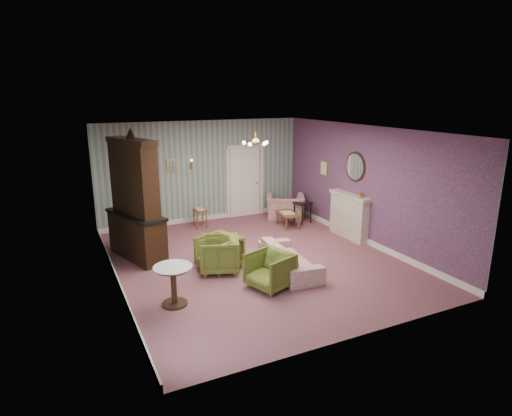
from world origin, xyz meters
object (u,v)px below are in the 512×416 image
olive_chair_b (219,253)px  dresser (134,196)px  olive_chair_a (270,269)px  olive_chair_c (219,251)px  fireplace (349,216)px  pedestal_table (174,286)px  wingback_chair (285,203)px  coffee_table (287,220)px  sofa_chintz (289,254)px  side_table_black (303,213)px

olive_chair_b → dresser: bearing=-118.0°
olive_chair_a → olive_chair_c: olive_chair_c is taller
olive_chair_c → fireplace: (3.76, 0.47, 0.18)m
olive_chair_b → olive_chair_c: size_ratio=1.03×
olive_chair_b → pedestal_table: olive_chair_b is taller
olive_chair_c → wingback_chair: 4.14m
dresser → coffee_table: 4.43m
wingback_chair → coffee_table: wingback_chair is taller
olive_chair_a → fireplace: fireplace is taller
olive_chair_c → fireplace: size_ratio=0.57×
olive_chair_a → sofa_chintz: 0.93m
olive_chair_a → sofa_chintz: size_ratio=0.41×
olive_chair_a → side_table_black: bearing=120.9°
coffee_table → pedestal_table: size_ratio=1.09×
olive_chair_c → dresser: 2.26m
wingback_chair → pedestal_table: 5.90m
fireplace → pedestal_table: bearing=-161.9°
olive_chair_c → fireplace: bearing=75.2°
olive_chair_a → olive_chair_b: bearing=-172.0°
coffee_table → pedestal_table: bearing=-142.7°
olive_chair_c → sofa_chintz: olive_chair_c is taller
pedestal_table → olive_chair_b: bearing=40.1°
olive_chair_c → dresser: (-1.44, 1.40, 1.04)m
fireplace → olive_chair_c: bearing=-172.9°
wingback_chair → side_table_black: 0.68m
wingback_chair → side_table_black: (0.22, -0.63, -0.17)m
dresser → pedestal_table: dresser is taller
sofa_chintz → wingback_chair: (1.84, 3.43, 0.11)m
sofa_chintz → wingback_chair: wingback_chair is taller
olive_chair_c → olive_chair_b: bearing=-44.1°
fireplace → pedestal_table: 5.34m
olive_chair_a → wingback_chair: 4.75m
sofa_chintz → wingback_chair: size_ratio=1.73×
wingback_chair → dresser: bearing=43.6°
olive_chair_c → sofa_chintz: 1.49m
sofa_chintz → side_table_black: sofa_chintz is taller
sofa_chintz → side_table_black: 3.48m
coffee_table → side_table_black: size_ratio=1.29×
coffee_table → sofa_chintz: bearing=-119.1°
wingback_chair → pedestal_table: bearing=68.9°
dresser → olive_chair_a: bearing=-72.2°
olive_chair_b → coffee_table: (2.84, 2.06, -0.20)m
olive_chair_c → coffee_table: size_ratio=0.98×
olive_chair_c → wingback_chair: size_ratio=0.72×
dresser → side_table_black: bearing=-10.7°
dresser → coffee_table: bearing=-11.5°
olive_chair_c → wingback_chair: (3.14, 2.69, 0.08)m
olive_chair_a → dresser: dresser is taller
olive_chair_a → fireplace: bearing=99.5°
sofa_chintz → dresser: bearing=58.6°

